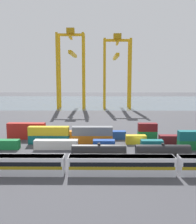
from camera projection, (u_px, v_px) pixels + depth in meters
ground_plane at (125, 121)px, 114.37m from camera, size 420.00×420.00×0.00m
harbour_water at (114, 102)px, 204.46m from camera, size 400.00×110.00×0.01m
passenger_train at (121, 164)px, 52.03m from camera, size 67.03×3.14×3.90m
freight_tank_row at (194, 153)px, 60.11m from camera, size 58.35×2.94×4.40m
shipping_container_0 at (8, 144)px, 70.60m from camera, size 6.04×2.44×2.60m
shipping_container_1 at (56, 144)px, 70.49m from camera, size 12.10×2.44×2.60m
shipping_container_2 at (104, 145)px, 70.39m from camera, size 6.04×2.44×2.60m
shipping_container_3 at (152, 145)px, 70.29m from camera, size 6.04×2.44×2.60m
shipping_container_7 at (49, 139)px, 76.30m from camera, size 12.10×2.44×2.60m
shipping_container_8 at (49, 131)px, 75.94m from camera, size 12.10×2.44×2.60m
shipping_container_9 at (92, 139)px, 76.21m from camera, size 12.10×2.44×2.60m
shipping_container_10 at (92, 131)px, 75.84m from camera, size 12.10×2.44×2.60m
shipping_container_11 at (136, 139)px, 76.11m from camera, size 6.04×2.44×2.60m
shipping_container_12 at (179, 140)px, 76.01m from camera, size 12.10×2.44×2.60m
shipping_container_13 at (27, 135)px, 82.15m from camera, size 12.10×2.44×2.60m
shipping_container_14 at (26, 127)px, 81.79m from camera, size 12.10×2.44×2.60m
shipping_container_15 at (67, 135)px, 82.06m from camera, size 12.10×2.44×2.60m
shipping_container_16 at (107, 135)px, 81.96m from camera, size 12.10×2.44×2.60m
shipping_container_17 at (147, 135)px, 81.86m from camera, size 6.04×2.44×2.60m
shipping_container_18 at (148, 127)px, 81.50m from camera, size 6.04×2.44×2.60m
gantry_crane_west at (71, 61)px, 161.62m from camera, size 17.56×37.11×49.71m
gantry_crane_central at (117, 64)px, 162.22m from camera, size 17.44×40.35×46.34m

